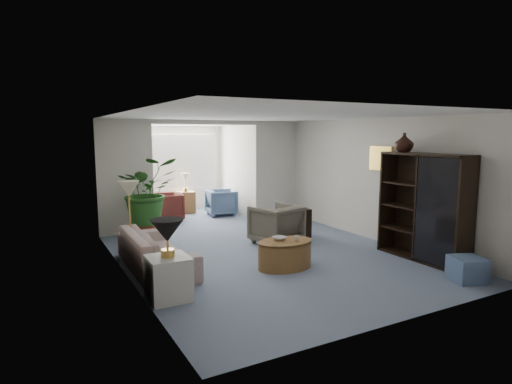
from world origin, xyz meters
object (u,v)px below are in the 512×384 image
framed_picture (381,158)px  sunroom_table (186,202)px  wingback_chair (276,224)px  entertainment_cabinet (424,207)px  plant_pot (149,231)px  coffee_bowl (279,238)px  sunroom_chair_maroon (167,207)px  end_table (169,278)px  sofa (156,250)px  coffee_cup (296,238)px  table_lamp (167,231)px  coffee_table (285,254)px  ottoman (467,269)px  sunroom_chair_blue (221,202)px  floor_lamp (129,189)px  cabinet_urn (404,142)px  side_table_dark (297,223)px

framed_picture → sunroom_table: 5.63m
wingback_chair → framed_picture: bearing=143.7°
entertainment_cabinet → plant_pot: entertainment_cabinet is taller
coffee_bowl → sunroom_chair_maroon: size_ratio=0.29×
end_table → plant_pot: size_ratio=1.46×
framed_picture → sunroom_chair_maroon: bearing=127.3°
end_table → plant_pot: end_table is taller
sofa → coffee_cup: bearing=-116.7°
table_lamp → coffee_bowl: bearing=14.1°
coffee_table → entertainment_cabinet: size_ratio=0.51×
ottoman → sunroom_table: 7.50m
wingback_chair → coffee_cup: bearing=58.6°
coffee_table → sunroom_chair_blue: bearing=78.8°
floor_lamp → end_table: bearing=-88.7°
coffee_bowl → cabinet_urn: 2.88m
framed_picture → plant_pot: bearing=148.4°
sofa → plant_pot: size_ratio=5.32×
framed_picture → coffee_cup: bearing=-165.6°
sofa → floor_lamp: (-0.25, 0.68, 0.94)m
entertainment_cabinet → coffee_bowl: bearing=160.6°
cabinet_urn → floor_lamp: bearing=157.3°
floor_lamp → sunroom_chair_maroon: (1.56, 3.04, -0.90)m
wingback_chair → entertainment_cabinet: entertainment_cabinet is taller
ottoman → sunroom_chair_maroon: (-2.64, 6.51, 0.17)m
coffee_bowl → plant_pot: bearing=115.9°
ottoman → entertainment_cabinet: bearing=75.1°
coffee_bowl → ottoman: coffee_bowl is taller
coffee_table → wingback_chair: wingback_chair is taller
coffee_table → table_lamp: bearing=-168.9°
framed_picture → coffee_bowl: 2.93m
coffee_table → ottoman: coffee_table is taller
cabinet_urn → sunroom_table: size_ratio=0.58×
side_table_dark → sunroom_chair_maroon: size_ratio=0.79×
cabinet_urn → ottoman: cabinet_urn is taller
entertainment_cabinet → cabinet_urn: (0.00, 0.50, 1.10)m
sofa → cabinet_urn: bearing=-105.3°
framed_picture → end_table: bearing=-168.7°
coffee_bowl → entertainment_cabinet: (2.40, -0.85, 0.45)m
sofa → sunroom_table: size_ratio=3.56×
side_table_dark → coffee_table: bearing=-129.0°
wingback_chair → sunroom_chair_blue: (0.27, 3.29, -0.05)m
end_table → sunroom_table: bearing=68.8°
coffee_cup → wingback_chair: (0.51, 1.48, -0.10)m
table_lamp → plant_pot: bearing=79.9°
framed_picture → coffee_bowl: bearing=-170.8°
sofa → coffee_bowl: size_ratio=9.60×
table_lamp → sunroom_table: (2.26, 5.83, -0.63)m
sunroom_table → coffee_bowl: bearing=-92.4°
floor_lamp → wingback_chair: 2.93m
end_table → table_lamp: (0.00, 0.00, 0.64)m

